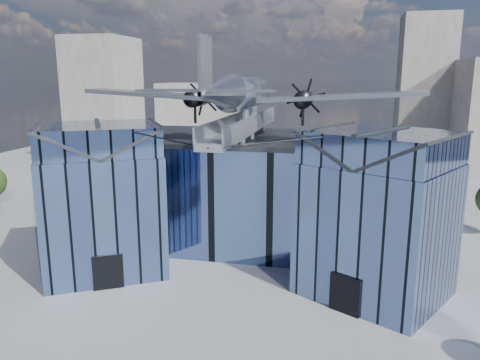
# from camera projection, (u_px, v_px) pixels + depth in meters

# --- Properties ---
(ground_plane) EXTENTS (120.00, 120.00, 0.00)m
(ground_plane) POSITION_uv_depth(u_px,v_px,m) (235.00, 274.00, 37.00)
(ground_plane) COLOR gray
(museum) EXTENTS (32.88, 24.50, 17.60)m
(museum) POSITION_uv_depth(u_px,v_px,m) (249.00, 189.00, 41.34)
(museum) COLOR #4F6AA2
(museum) RESTS_ON ground
(bg_towers) EXTENTS (77.00, 24.50, 26.00)m
(bg_towers) POSITION_uv_depth(u_px,v_px,m) (306.00, 107.00, 82.67)
(bg_towers) COLOR gray
(bg_towers) RESTS_ON ground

